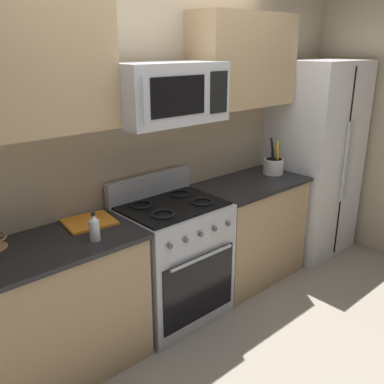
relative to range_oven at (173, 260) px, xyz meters
The scene contains 12 objects.
ground_plane 0.79m from the range_oven, 90.00° to the right, with size 16.00×16.00×0.00m, color gray.
wall_back 0.90m from the range_oven, 90.00° to the left, with size 8.00×0.10×2.60m, color tan.
counter_left 0.99m from the range_oven, behind, with size 1.19×0.59×0.91m.
range_oven is the anchor object (origin of this frame).
counter_right 0.89m from the range_oven, ahead, with size 1.00×0.59×0.91m.
refrigerator 1.88m from the range_oven, ahead, with size 0.82×0.70×1.90m.
microwave 1.24m from the range_oven, 90.00° to the left, with size 0.80×0.44×0.40m.
upper_cabinets_left 1.75m from the range_oven, behind, with size 1.18×0.34×0.73m.
upper_cabinets_right 1.69m from the range_oven, ahead, with size 0.99×0.34×0.73m.
utensil_crock 1.32m from the range_oven, ahead, with size 0.18×0.18×0.33m.
cutting_board 0.76m from the range_oven, 167.75° to the left, with size 0.31×0.28×0.02m, color orange.
bottle_vinegar 0.89m from the range_oven, 169.37° to the right, with size 0.06×0.06×0.18m.
Camera 1 is at (-1.83, -1.61, 2.02)m, focal length 39.78 mm.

